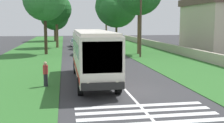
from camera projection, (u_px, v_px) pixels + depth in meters
ground at (127, 92)px, 18.14m from camera, size 160.00×160.00×0.00m
grass_verge_left at (25, 62)px, 31.47m from camera, size 120.00×8.00×0.04m
grass_verge_right at (167, 59)px, 34.13m from camera, size 120.00×8.00×0.04m
centre_line at (99, 61)px, 32.80m from camera, size 110.00×0.16×0.01m
coach_bus at (93, 53)px, 20.99m from camera, size 11.16×2.62×3.73m
zebra_crossing at (150, 116)px, 13.31m from camera, size 4.05×6.80×0.01m
trailing_car_0 at (82, 50)px, 38.83m from camera, size 4.30×1.78×1.43m
trailing_car_1 at (100, 45)px, 47.85m from camera, size 4.30×1.78×1.43m
trailing_car_2 at (76, 43)px, 52.75m from camera, size 4.30×1.78×1.43m
roadside_tree_left_0 at (54, 17)px, 66.99m from camera, size 7.71×6.64×9.17m
roadside_tree_left_1 at (44, 0)px, 38.49m from camera, size 6.75×5.80×10.30m
roadside_tree_left_2 at (56, 10)px, 49.03m from camera, size 5.82×5.14×9.11m
roadside_tree_right_0 at (115, 7)px, 49.74m from camera, size 8.50×7.36×10.76m
roadside_tree_right_1 at (106, 8)px, 68.06m from camera, size 6.45×5.32×10.55m
utility_pole at (141, 20)px, 35.45m from camera, size 0.24×1.40×8.81m
roadside_wall at (178, 50)px, 39.49m from camera, size 70.00×0.40×1.13m
roadside_building at (217, 24)px, 43.86m from camera, size 12.15×7.87×8.04m
pedestrian at (46, 74)px, 19.36m from camera, size 0.34×0.34×1.69m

